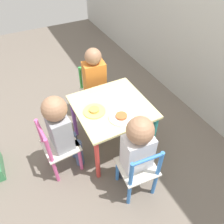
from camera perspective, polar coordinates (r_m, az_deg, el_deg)
ground_plane at (r=2.10m, az=0.00°, el=-8.05°), size 6.00×6.00×0.00m
kids_table at (r=1.80m, az=0.00°, el=0.00°), size 0.58×0.58×0.48m
chair_blue at (r=1.64m, az=6.87°, el=-14.94°), size 0.28×0.28×0.52m
chair_pink at (r=1.79m, az=-13.88°, el=-9.08°), size 0.28×0.28×0.52m
chair_green at (r=2.26m, az=-4.67°, el=5.32°), size 0.28×0.28×0.52m
child_right at (r=1.51m, az=6.44°, el=-9.22°), size 0.23×0.21×0.74m
child_front at (r=1.65m, az=-13.11°, el=-4.04°), size 0.21×0.23×0.74m
child_left at (r=2.10m, az=-4.43°, el=8.43°), size 0.22×0.21×0.76m
plate_right at (r=1.65m, az=2.47°, el=-1.28°), size 0.19×0.19×0.03m
plate_front at (r=1.70m, az=-4.66°, el=0.32°), size 0.17×0.17×0.03m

